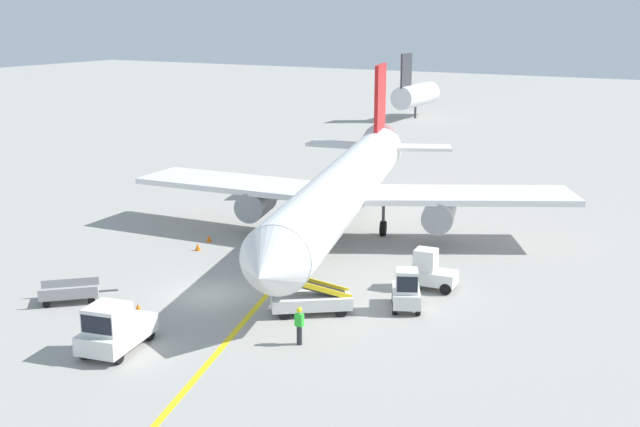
{
  "coord_description": "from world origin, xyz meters",
  "views": [
    {
      "loc": [
        23.25,
        -29.99,
        13.94
      ],
      "look_at": [
        1.53,
        8.82,
        2.5
      ],
      "focal_mm": 43.99,
      "sensor_mm": 36.0,
      "label": 1
    }
  ],
  "objects_px": {
    "pushback_tug": "(114,329)",
    "safety_cone_nose_right": "(138,308)",
    "baggage_tug_near_wing": "(406,291)",
    "baggage_cart_loaded": "(70,293)",
    "airliner": "(345,187)",
    "safety_cone_nose_left": "(209,238)",
    "safety_cone_wingtip_left": "(198,247)",
    "baggage_tug_by_cargo_door": "(430,271)",
    "belt_loader_forward_hold": "(309,298)",
    "ground_crew_marshaller": "(299,325)"
  },
  "relations": [
    {
      "from": "baggage_tug_near_wing",
      "to": "safety_cone_nose_right",
      "type": "bearing_deg",
      "value": -149.05
    },
    {
      "from": "pushback_tug",
      "to": "safety_cone_nose_right",
      "type": "xyz_separation_m",
      "value": [
        -2.18,
        3.85,
        -0.77
      ]
    },
    {
      "from": "belt_loader_forward_hold",
      "to": "safety_cone_nose_right",
      "type": "relative_size",
      "value": 10.84
    },
    {
      "from": "airliner",
      "to": "baggage_tug_near_wing",
      "type": "bearing_deg",
      "value": -48.73
    },
    {
      "from": "baggage_cart_loaded",
      "to": "safety_cone_wingtip_left",
      "type": "xyz_separation_m",
      "value": [
        0.18,
        10.0,
        -0.25
      ]
    },
    {
      "from": "airliner",
      "to": "ground_crew_marshaller",
      "type": "relative_size",
      "value": 20.42
    },
    {
      "from": "baggage_tug_by_cargo_door",
      "to": "safety_cone_nose_left",
      "type": "bearing_deg",
      "value": 175.08
    },
    {
      "from": "baggage_tug_near_wing",
      "to": "safety_cone_nose_left",
      "type": "height_order",
      "value": "baggage_tug_near_wing"
    },
    {
      "from": "airliner",
      "to": "safety_cone_nose_left",
      "type": "relative_size",
      "value": 78.88
    },
    {
      "from": "baggage_cart_loaded",
      "to": "ground_crew_marshaller",
      "type": "xyz_separation_m",
      "value": [
        12.59,
        1.11,
        0.44
      ]
    },
    {
      "from": "pushback_tug",
      "to": "baggage_tug_near_wing",
      "type": "relative_size",
      "value": 1.43
    },
    {
      "from": "pushback_tug",
      "to": "safety_cone_nose_right",
      "type": "distance_m",
      "value": 4.49
    },
    {
      "from": "pushback_tug",
      "to": "baggage_cart_loaded",
      "type": "height_order",
      "value": "pushback_tug"
    },
    {
      "from": "baggage_tug_by_cargo_door",
      "to": "ground_crew_marshaller",
      "type": "height_order",
      "value": "baggage_tug_by_cargo_door"
    },
    {
      "from": "baggage_cart_loaded",
      "to": "ground_crew_marshaller",
      "type": "relative_size",
      "value": 1.95
    },
    {
      "from": "baggage_cart_loaded",
      "to": "pushback_tug",
      "type": "bearing_deg",
      "value": -28.31
    },
    {
      "from": "baggage_tug_near_wing",
      "to": "ground_crew_marshaller",
      "type": "distance_m",
      "value": 6.53
    },
    {
      "from": "airliner",
      "to": "safety_cone_nose_left",
      "type": "bearing_deg",
      "value": -147.46
    },
    {
      "from": "airliner",
      "to": "pushback_tug",
      "type": "xyz_separation_m",
      "value": [
        -0.74,
        -19.74,
        -2.42
      ]
    },
    {
      "from": "baggage_tug_near_wing",
      "to": "pushback_tug",
      "type": "bearing_deg",
      "value": -130.26
    },
    {
      "from": "baggage_tug_near_wing",
      "to": "safety_cone_wingtip_left",
      "type": "xyz_separation_m",
      "value": [
        -14.79,
        2.81,
        -0.71
      ]
    },
    {
      "from": "pushback_tug",
      "to": "baggage_tug_near_wing",
      "type": "height_order",
      "value": "pushback_tug"
    },
    {
      "from": "safety_cone_nose_right",
      "to": "baggage_cart_loaded",
      "type": "bearing_deg",
      "value": -171.8
    },
    {
      "from": "airliner",
      "to": "belt_loader_forward_hold",
      "type": "relative_size",
      "value": 7.27
    },
    {
      "from": "airliner",
      "to": "safety_cone_nose_right",
      "type": "distance_m",
      "value": 16.47
    },
    {
      "from": "baggage_cart_loaded",
      "to": "safety_cone_nose_left",
      "type": "height_order",
      "value": "baggage_cart_loaded"
    },
    {
      "from": "belt_loader_forward_hold",
      "to": "safety_cone_wingtip_left",
      "type": "relative_size",
      "value": 10.84
    },
    {
      "from": "baggage_cart_loaded",
      "to": "safety_cone_wingtip_left",
      "type": "distance_m",
      "value": 10.0
    },
    {
      "from": "baggage_cart_loaded",
      "to": "safety_cone_wingtip_left",
      "type": "height_order",
      "value": "baggage_cart_loaded"
    },
    {
      "from": "safety_cone_nose_right",
      "to": "baggage_tug_by_cargo_door",
      "type": "bearing_deg",
      "value": 42.23
    },
    {
      "from": "baggage_tug_near_wing",
      "to": "baggage_cart_loaded",
      "type": "xyz_separation_m",
      "value": [
        -14.97,
        -7.19,
        -0.46
      ]
    },
    {
      "from": "pushback_tug",
      "to": "airliner",
      "type": "bearing_deg",
      "value": 87.84
    },
    {
      "from": "baggage_tug_by_cargo_door",
      "to": "safety_cone_nose_left",
      "type": "distance_m",
      "value": 15.35
    },
    {
      "from": "ground_crew_marshaller",
      "to": "safety_cone_nose_left",
      "type": "height_order",
      "value": "ground_crew_marshaller"
    },
    {
      "from": "baggage_tug_by_cargo_door",
      "to": "baggage_cart_loaded",
      "type": "height_order",
      "value": "baggage_tug_by_cargo_door"
    },
    {
      "from": "pushback_tug",
      "to": "safety_cone_wingtip_left",
      "type": "height_order",
      "value": "pushback_tug"
    },
    {
      "from": "ground_crew_marshaller",
      "to": "airliner",
      "type": "bearing_deg",
      "value": 110.53
    },
    {
      "from": "pushback_tug",
      "to": "safety_cone_nose_left",
      "type": "bearing_deg",
      "value": 113.21
    },
    {
      "from": "baggage_cart_loaded",
      "to": "belt_loader_forward_hold",
      "type": "bearing_deg",
      "value": 21.84
    },
    {
      "from": "pushback_tug",
      "to": "baggage_tug_by_cargo_door",
      "type": "distance_m",
      "value": 16.37
    },
    {
      "from": "pushback_tug",
      "to": "ground_crew_marshaller",
      "type": "height_order",
      "value": "pushback_tug"
    },
    {
      "from": "baggage_tug_near_wing",
      "to": "belt_loader_forward_hold",
      "type": "distance_m",
      "value": 4.73
    },
    {
      "from": "baggage_cart_loaded",
      "to": "safety_cone_wingtip_left",
      "type": "bearing_deg",
      "value": 88.98
    },
    {
      "from": "safety_cone_nose_right",
      "to": "ground_crew_marshaller",
      "type": "bearing_deg",
      "value": 3.63
    },
    {
      "from": "airliner",
      "to": "baggage_cart_loaded",
      "type": "distance_m",
      "value": 18.06
    },
    {
      "from": "baggage_tug_near_wing",
      "to": "safety_cone_wingtip_left",
      "type": "height_order",
      "value": "baggage_tug_near_wing"
    },
    {
      "from": "ground_crew_marshaller",
      "to": "safety_cone_nose_right",
      "type": "xyz_separation_m",
      "value": [
        -8.66,
        -0.55,
        -0.69
      ]
    },
    {
      "from": "safety_cone_wingtip_left",
      "to": "baggage_tug_near_wing",
      "type": "bearing_deg",
      "value": -10.75
    },
    {
      "from": "baggage_tug_by_cargo_door",
      "to": "belt_loader_forward_hold",
      "type": "relative_size",
      "value": 0.53
    },
    {
      "from": "baggage_tug_near_wing",
      "to": "baggage_cart_loaded",
      "type": "height_order",
      "value": "baggage_tug_near_wing"
    }
  ]
}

